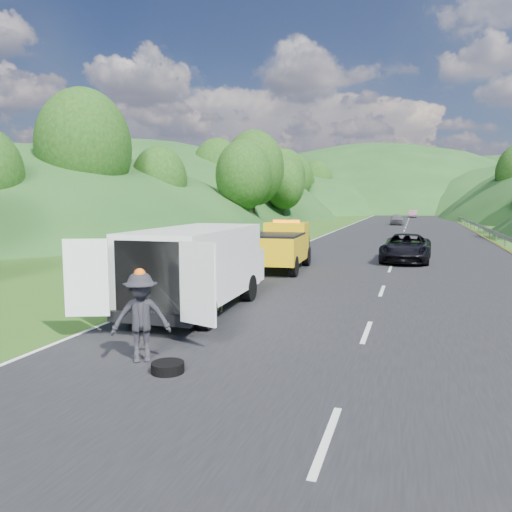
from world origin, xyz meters
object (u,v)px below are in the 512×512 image
(woman, at_px, (197,295))
(child, at_px, (219,313))
(spare_tire, at_px, (168,373))
(white_van, at_px, (199,264))
(suitcase, at_px, (143,291))
(tow_truck, at_px, (282,246))
(passing_suv, at_px, (406,262))
(worker, at_px, (142,362))

(woman, distance_m, child, 2.95)
(child, relative_size, spare_tire, 1.40)
(white_van, xyz_separation_m, suitcase, (-2.46, 0.91, -1.13))
(white_van, xyz_separation_m, woman, (-1.15, 2.33, -1.44))
(tow_truck, height_order, passing_suv, tow_truck)
(woman, xyz_separation_m, worker, (1.98, -7.09, 0.00))
(child, height_order, suitcase, suitcase)
(child, xyz_separation_m, worker, (0.19, -4.74, 0.00))
(woman, relative_size, suitcase, 2.61)
(white_van, height_order, woman, white_van)
(woman, height_order, passing_suv, woman)
(tow_truck, bearing_deg, woman, -104.59)
(worker, xyz_separation_m, passing_suv, (4.93, 19.06, 0.00))
(tow_truck, height_order, white_van, white_van)
(suitcase, distance_m, passing_suv, 15.72)
(tow_truck, xyz_separation_m, white_van, (-0.20, -9.15, 0.28))
(suitcase, bearing_deg, child, -16.56)
(passing_suv, bearing_deg, child, -107.15)
(white_van, xyz_separation_m, child, (0.64, -0.02, -1.44))
(worker, height_order, passing_suv, worker)
(woman, distance_m, spare_tire, 8.03)
(tow_truck, distance_m, white_van, 9.15)
(child, bearing_deg, passing_suv, 102.69)
(white_van, relative_size, child, 7.91)
(tow_truck, distance_m, spare_tire, 14.46)
(worker, bearing_deg, child, 62.76)
(white_van, xyz_separation_m, spare_tire, (1.66, -5.19, -1.44))
(passing_suv, bearing_deg, tow_truck, -134.64)
(worker, distance_m, passing_suv, 19.68)
(child, height_order, worker, worker)
(worker, relative_size, spare_tire, 2.89)
(tow_truck, relative_size, worker, 2.98)
(worker, height_order, spare_tire, worker)
(spare_tire, bearing_deg, passing_suv, 78.12)
(woman, bearing_deg, passing_suv, -49.70)
(woman, xyz_separation_m, suitcase, (-1.31, -1.43, 0.31))
(child, xyz_separation_m, passing_suv, (5.12, 14.32, 0.00))
(suitcase, relative_size, passing_suv, 0.11)
(spare_tire, relative_size, passing_suv, 0.12)
(white_van, bearing_deg, child, -2.91)
(tow_truck, distance_m, woman, 7.04)
(spare_tire, bearing_deg, tow_truck, 95.81)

